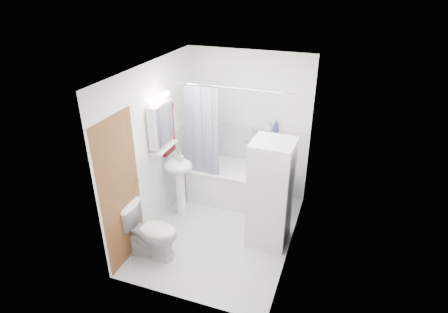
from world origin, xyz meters
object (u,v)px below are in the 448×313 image
(bathtub, at_px, (237,183))
(washer_dryer, at_px, (270,193))
(toilet, at_px, (150,231))
(sink, at_px, (179,174))

(bathtub, relative_size, washer_dryer, 1.01)
(washer_dryer, distance_m, toilet, 1.67)
(washer_dryer, height_order, toilet, washer_dryer)
(sink, distance_m, washer_dryer, 1.44)
(bathtub, bearing_deg, washer_dryer, -48.76)
(bathtub, relative_size, toilet, 2.02)
(sink, bearing_deg, washer_dryer, -6.06)
(bathtub, xyz_separation_m, toilet, (-0.68, -1.65, 0.05))
(bathtub, height_order, toilet, toilet)
(bathtub, height_order, sink, sink)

